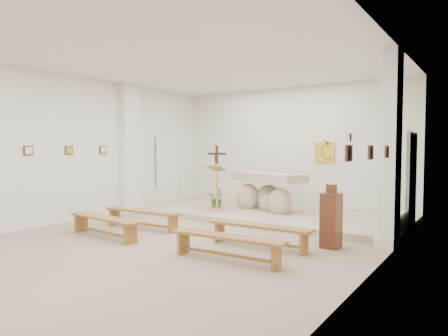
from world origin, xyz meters
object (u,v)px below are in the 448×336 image
Objects in this scene: altar at (267,194)px; donation_pedestal at (331,220)px; bench_left_second at (104,222)px; bench_left_front at (142,215)px; bench_right_front at (259,230)px; lectern at (217,187)px; crucifix_stand at (217,172)px; bench_right_second at (227,242)px.

donation_pedestal is (2.53, -2.34, -0.06)m from altar.
donation_pedestal is 0.57× the size of bench_left_second.
bench_right_front is at bearing -3.81° from bench_left_front.
lectern is 2.35m from bench_left_front.
bench_left_front is at bearing -101.41° from lectern.
crucifix_stand is at bearing 134.59° from bench_right_front.
bench_left_front is (-1.47, -3.05, -0.25)m from altar.
donation_pedestal reaches higher than bench_left_second.
bench_left_front and bench_right_second have the same top height.
lectern is 0.62× the size of bench_right_second.
crucifix_stand is 0.86× the size of bench_right_front.
lectern reaches higher than bench_left_second.
bench_right_front is at bearing 86.79° from bench_right_second.
crucifix_stand is at bearing 124.02° from bench_right_second.
altar reaches higher than bench_left_front.
crucifix_stand reaches higher than bench_right_front.
donation_pedestal is (3.60, -1.57, -0.25)m from lectern.
bench_left_front is at bearing 157.32° from bench_right_second.
bench_left_second is (-0.12, -3.70, -0.82)m from crucifix_stand.
bench_right_front is (2.93, 0.00, 0.00)m from bench_left_front.
altar is 3.39m from bench_right_front.
altar is 4.35m from bench_right_second.
lectern is 3.94m from donation_pedestal.
bench_right_second is (0.00, -1.04, 0.00)m from bench_right_front.
bench_right_front and bench_left_second have the same top height.
bench_right_second is (-1.06, -1.74, -0.19)m from donation_pedestal.
bench_left_second is 2.93m from bench_right_second.
lectern reaches higher than altar.
crucifix_stand is at bearing 83.69° from bench_left_front.
bench_right_second is (2.54, -3.31, -0.44)m from lectern.
lectern is 3.36m from bench_left_second.
bench_left_front is 2.93m from bench_right_front.
lectern is at bearing 124.27° from bench_right_second.
crucifix_stand is 1.49× the size of donation_pedestal.
crucifix_stand is at bearing 93.64° from bench_left_second.
bench_right_second is at bearing -54.06° from lectern.
bench_left_second is (-4.00, -1.74, -0.19)m from donation_pedestal.
lectern is at bearing 136.21° from bench_right_front.
lectern is (-1.07, -0.78, 0.19)m from altar.
donation_pedestal is 4.36m from bench_left_second.
altar is at bearing 113.68° from bench_right_front.
bench_right_front is 1.04m from bench_right_second.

